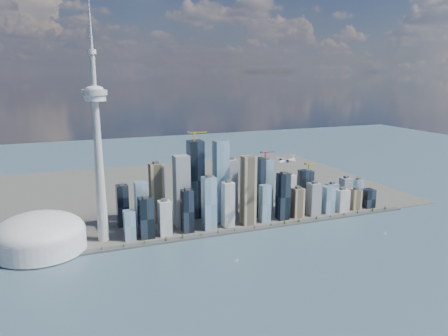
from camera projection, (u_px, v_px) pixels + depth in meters
name	position (u px, v px, depth m)	size (l,w,h in m)	color
ground	(275.00, 275.00, 879.63)	(4000.00, 4000.00, 0.00)	#375461
seawall	(228.00, 232.00, 1106.28)	(1100.00, 22.00, 4.00)	#383838
land	(180.00, 189.00, 1515.14)	(1400.00, 900.00, 3.00)	#4C4C47
shoreline_trees	(228.00, 230.00, 1104.82)	(960.53, 7.20, 8.80)	#3F2D1E
skyscraper_cluster	(236.00, 194.00, 1190.91)	(736.00, 142.00, 241.66)	black
needle_tower	(98.00, 145.00, 1002.88)	(56.00, 56.00, 550.50)	#A1A19C
dome_stadium	(40.00, 235.00, 985.79)	(200.00, 200.00, 86.00)	silver
airplane	(287.00, 160.00, 1075.95)	(63.29, 56.66, 15.96)	silver
sailboat_west	(237.00, 260.00, 940.55)	(6.95, 2.36, 9.62)	silver
sailboat_east	(385.00, 233.00, 1099.14)	(6.91, 3.24, 9.58)	silver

